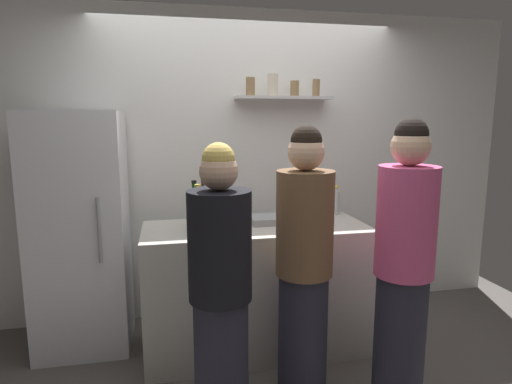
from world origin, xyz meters
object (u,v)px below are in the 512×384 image
Objects in this scene: wine_bottle_amber_glass at (203,205)px; baking_pan at (273,219)px; person_blonde at (220,293)px; water_bottle_plastic at (334,201)px; person_brown_jacket at (304,267)px; refrigerator at (81,232)px; wine_bottle_pale_glass at (215,216)px; wine_bottle_dark_glass at (198,216)px; utensil_holder at (314,217)px; wine_bottle_green_glass at (195,211)px; person_pink_top at (403,267)px.

baking_pan is at bearing -20.11° from wine_bottle_amber_glass.
baking_pan is at bearing 14.66° from person_blonde.
water_bottle_plastic is 0.14× the size of person_brown_jacket.
wine_bottle_pale_glass is (0.95, -0.41, 0.17)m from refrigerator.
person_blonde reaches higher than water_bottle_plastic.
wine_bottle_pale_glass is at bearing 26.00° from wine_bottle_dark_glass.
wine_bottle_dark_glass is 0.79m from person_brown_jacket.
utensil_holder is at bearing -13.44° from refrigerator.
person_blonde reaches higher than wine_bottle_dark_glass.
wine_bottle_amber_glass reaches higher than wine_bottle_pale_glass.
wine_bottle_green_glass is (-0.58, -0.06, 0.10)m from baking_pan.
wine_bottle_dark_glass reaches higher than utensil_holder.
water_bottle_plastic is 0.15× the size of person_blonde.
baking_pan is 0.62m from wine_bottle_dark_glass.
wine_bottle_dark_glass is 0.21× the size of person_blonde.
wine_bottle_dark_glass is at bearing 51.14° from person_blonde.
wine_bottle_green_glass reaches higher than wine_bottle_dark_glass.
wine_bottle_green_glass is 1.15× the size of wine_bottle_pale_glass.
wine_bottle_dark_glass is 0.20× the size of person_pink_top.
person_pink_top is at bearing -34.97° from wine_bottle_green_glass.
person_pink_top is at bearing -29.86° from wine_bottle_dark_glass.
person_pink_top reaches higher than baking_pan.
wine_bottle_amber_glass is (-0.50, 0.18, 0.09)m from baking_pan.
refrigerator reaches higher than wine_bottle_amber_glass.
person_blonde is at bearing -94.13° from wine_bottle_pale_glass.
person_blonde is (-0.05, -0.70, -0.27)m from wine_bottle_pale_glass.
wine_bottle_green_glass is 0.26m from wine_bottle_amber_glass.
wine_bottle_dark_glass is 1.06× the size of wine_bottle_amber_glass.
wine_bottle_pale_glass is 0.13m from wine_bottle_dark_glass.
wine_bottle_pale_glass is 0.75m from person_blonde.
refrigerator is 1.05× the size of person_brown_jacket.
wine_bottle_dark_glass reaches higher than wine_bottle_pale_glass.
wine_bottle_green_glass is at bearing -108.10° from wine_bottle_amber_glass.
wine_bottle_green_glass reaches higher than water_bottle_plastic.
wine_bottle_green_glass is 0.90m from person_brown_jacket.
baking_pan is 1.06× the size of wine_bottle_amber_glass.
wine_bottle_green_glass is 0.15m from wine_bottle_dark_glass.
wine_bottle_pale_glass is 1.28× the size of water_bottle_plastic.
baking_pan is at bearing 20.62° from wine_bottle_dark_glass.
refrigerator is 8.83× the size of utensil_holder.
water_bottle_plastic is 1.51m from person_blonde.
wine_bottle_amber_glass is 1.38× the size of water_bottle_plastic.
person_brown_jacket is (0.02, -0.69, -0.14)m from baking_pan.
wine_bottle_pale_glass is 1.26m from person_pink_top.
wine_bottle_green_glass reaches higher than utensil_holder.
person_brown_jacket is 0.98× the size of person_pink_top.
wine_bottle_green_glass is at bearing 31.73° from person_brown_jacket.
person_blonde is (0.08, -0.79, -0.29)m from wine_bottle_green_glass.
wine_bottle_pale_glass is at bearing -81.71° from wine_bottle_amber_glass.
person_pink_top is (1.07, -0.01, 0.07)m from person_blonde.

